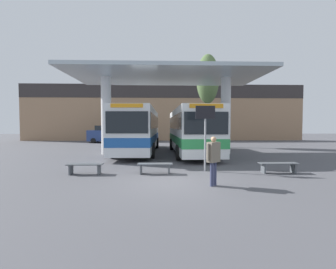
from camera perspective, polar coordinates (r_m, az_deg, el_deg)
ground_plane at (r=8.71m, az=0.96°, el=-11.79°), size 100.00×100.00×0.00m
townhouse_backdrop at (r=32.08m, az=-1.07°, el=6.75°), size 40.00×0.58×7.94m
station_canopy at (r=17.05m, az=-0.40°, el=12.67°), size 13.92×6.74×5.94m
transit_bus_left_bay at (r=17.90m, az=-7.32°, el=1.45°), size 3.01×11.00×3.36m
transit_bus_center_bay at (r=16.95m, az=5.89°, el=1.28°), size 2.98×10.26×3.29m
waiting_bench_near_pillar at (r=10.47m, az=-20.32°, el=-7.66°), size 1.52×0.44×0.46m
waiting_bench_mid_platform at (r=11.23m, az=26.21°, el=-7.06°), size 1.69×0.44×0.46m
waiting_bench_far_platform at (r=9.94m, az=-3.32°, el=-8.05°), size 1.53×0.44×0.46m
info_sign_platform at (r=10.52m, az=9.44°, el=2.48°), size 0.90×0.09×3.03m
pedestrian_waiting at (r=8.03m, az=11.47°, el=-5.34°), size 0.57×0.47×1.74m
poplar_tree_behind_left at (r=23.37m, az=10.05°, el=13.52°), size 2.23×2.23×9.22m
parked_car_street at (r=28.89m, az=-15.35°, el=0.04°), size 4.48×2.06×2.13m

